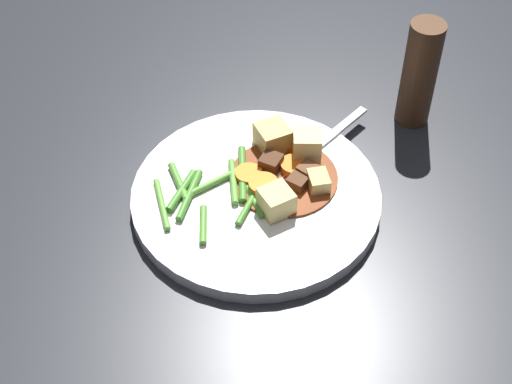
% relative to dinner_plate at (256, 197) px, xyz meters
% --- Properties ---
extents(ground_plane, '(3.00, 3.00, 0.00)m').
position_rel_dinner_plate_xyz_m(ground_plane, '(0.00, 0.00, -0.01)').
color(ground_plane, '#26282D').
extents(dinner_plate, '(0.28, 0.28, 0.02)m').
position_rel_dinner_plate_xyz_m(dinner_plate, '(0.00, 0.00, 0.00)').
color(dinner_plate, white).
rests_on(dinner_plate, ground_plane).
extents(stew_sauce, '(0.12, 0.12, 0.00)m').
position_rel_dinner_plate_xyz_m(stew_sauce, '(0.04, 0.01, 0.01)').
color(stew_sauce, brown).
rests_on(stew_sauce, dinner_plate).
extents(carrot_slice_0, '(0.04, 0.04, 0.01)m').
position_rel_dinner_plate_xyz_m(carrot_slice_0, '(0.01, -0.00, 0.01)').
color(carrot_slice_0, orange).
rests_on(carrot_slice_0, dinner_plate).
extents(carrot_slice_1, '(0.04, 0.04, 0.01)m').
position_rel_dinner_plate_xyz_m(carrot_slice_1, '(0.06, 0.06, 0.01)').
color(carrot_slice_1, orange).
rests_on(carrot_slice_1, dinner_plate).
extents(carrot_slice_2, '(0.03, 0.03, 0.01)m').
position_rel_dinner_plate_xyz_m(carrot_slice_2, '(0.05, 0.02, 0.01)').
color(carrot_slice_2, orange).
rests_on(carrot_slice_2, dinner_plate).
extents(carrot_slice_3, '(0.04, 0.04, 0.01)m').
position_rel_dinner_plate_xyz_m(carrot_slice_3, '(0.00, 0.02, 0.01)').
color(carrot_slice_3, orange).
rests_on(carrot_slice_3, dinner_plate).
extents(potato_chunk_0, '(0.04, 0.04, 0.03)m').
position_rel_dinner_plate_xyz_m(potato_chunk_0, '(0.01, -0.03, 0.02)').
color(potato_chunk_0, '#E5CC7A').
rests_on(potato_chunk_0, dinner_plate).
extents(potato_chunk_1, '(0.04, 0.04, 0.04)m').
position_rel_dinner_plate_xyz_m(potato_chunk_1, '(0.07, 0.03, 0.03)').
color(potato_chunk_1, '#EAD68C').
rests_on(potato_chunk_1, dinner_plate).
extents(potato_chunk_2, '(0.04, 0.04, 0.03)m').
position_rel_dinner_plate_xyz_m(potato_chunk_2, '(0.04, 0.06, 0.02)').
color(potato_chunk_2, '#DBBC6B').
rests_on(potato_chunk_2, dinner_plate).
extents(potato_chunk_3, '(0.03, 0.03, 0.02)m').
position_rel_dinner_plate_xyz_m(potato_chunk_3, '(0.07, -0.02, 0.02)').
color(potato_chunk_3, '#DBBC6B').
rests_on(potato_chunk_3, dinner_plate).
extents(meat_chunk_0, '(0.03, 0.03, 0.02)m').
position_rel_dinner_plate_xyz_m(meat_chunk_0, '(0.03, 0.03, 0.02)').
color(meat_chunk_0, '#4C2B19').
rests_on(meat_chunk_0, dinner_plate).
extents(meat_chunk_1, '(0.03, 0.03, 0.02)m').
position_rel_dinner_plate_xyz_m(meat_chunk_1, '(0.06, -0.00, 0.02)').
color(meat_chunk_1, brown).
rests_on(meat_chunk_1, dinner_plate).
extents(meat_chunk_2, '(0.03, 0.03, 0.01)m').
position_rel_dinner_plate_xyz_m(meat_chunk_2, '(0.05, -0.01, 0.02)').
color(meat_chunk_2, '#56331E').
rests_on(meat_chunk_2, dinner_plate).
extents(green_bean_0, '(0.02, 0.07, 0.01)m').
position_rel_dinner_plate_xyz_m(green_bean_0, '(-0.02, 0.02, 0.01)').
color(green_bean_0, '#66AD42').
rests_on(green_bean_0, dinner_plate).
extents(green_bean_1, '(0.03, 0.08, 0.01)m').
position_rel_dinner_plate_xyz_m(green_bean_1, '(-0.01, 0.03, 0.01)').
color(green_bean_1, '#4C8E33').
rests_on(green_bean_1, dinner_plate).
extents(green_bean_2, '(0.02, 0.05, 0.01)m').
position_rel_dinner_plate_xyz_m(green_bean_2, '(-0.07, -0.03, 0.01)').
color(green_bean_2, '#599E38').
rests_on(green_bean_2, dinner_plate).
extents(green_bean_3, '(0.05, 0.05, 0.01)m').
position_rel_dinner_plate_xyz_m(green_bean_3, '(-0.08, 0.03, 0.01)').
color(green_bean_3, '#4C8E33').
rests_on(green_bean_3, dinner_plate).
extents(green_bean_4, '(0.01, 0.08, 0.01)m').
position_rel_dinner_plate_xyz_m(green_bean_4, '(-0.01, -0.00, 0.01)').
color(green_bean_4, '#599E38').
rests_on(green_bean_4, dinner_plate).
extents(green_bean_5, '(0.07, 0.02, 0.01)m').
position_rel_dinner_plate_xyz_m(green_bean_5, '(-0.04, 0.03, 0.01)').
color(green_bean_5, '#599E38').
rests_on(green_bean_5, dinner_plate).
extents(green_bean_6, '(0.01, 0.07, 0.01)m').
position_rel_dinner_plate_xyz_m(green_bean_6, '(-0.10, 0.02, 0.01)').
color(green_bean_6, '#66AD42').
rests_on(green_bean_6, dinner_plate).
extents(green_bean_7, '(0.05, 0.06, 0.01)m').
position_rel_dinner_plate_xyz_m(green_bean_7, '(-0.07, 0.02, 0.01)').
color(green_bean_7, '#4C8E33').
rests_on(green_bean_7, dinner_plate).
extents(green_bean_8, '(0.01, 0.06, 0.01)m').
position_rel_dinner_plate_xyz_m(green_bean_8, '(-0.08, 0.04, 0.01)').
color(green_bean_8, '#599E38').
rests_on(green_bean_8, dinner_plate).
extents(green_bean_9, '(0.05, 0.05, 0.01)m').
position_rel_dinner_plate_xyz_m(green_bean_9, '(-0.01, -0.02, 0.01)').
color(green_bean_9, '#4C8E33').
rests_on(green_bean_9, dinner_plate).
extents(fork, '(0.16, 0.10, 0.00)m').
position_rel_dinner_plate_xyz_m(fork, '(0.09, 0.04, 0.01)').
color(fork, silver).
rests_on(fork, dinner_plate).
extents(pepper_mill, '(0.04, 0.04, 0.14)m').
position_rel_dinner_plate_xyz_m(pepper_mill, '(0.23, 0.07, 0.06)').
color(pepper_mill, '#4C2D19').
rests_on(pepper_mill, ground_plane).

